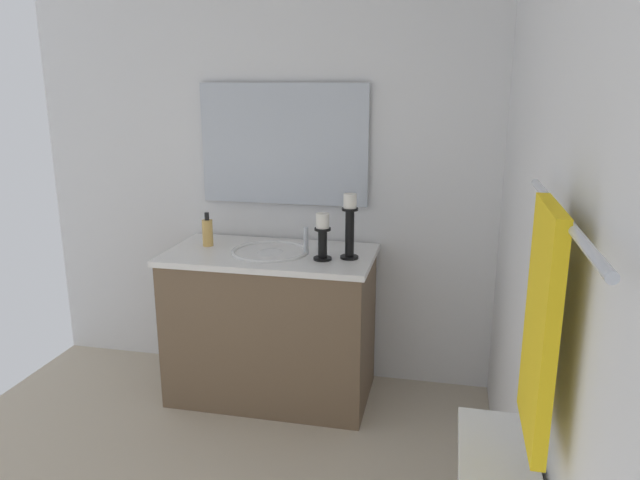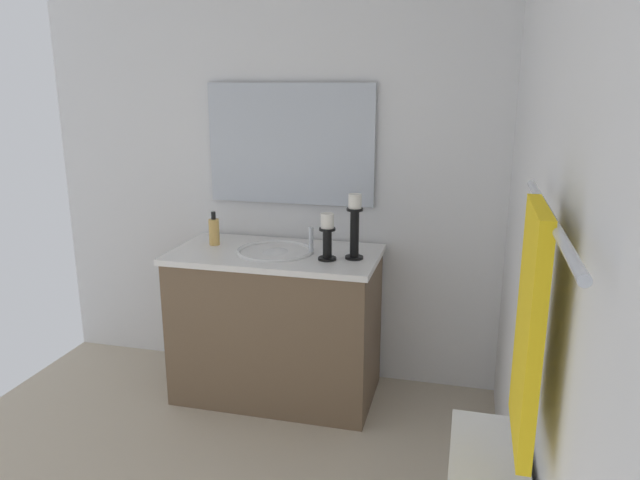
{
  "view_description": "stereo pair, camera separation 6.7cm",
  "coord_description": "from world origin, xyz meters",
  "px_view_note": "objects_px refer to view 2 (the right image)",
  "views": [
    {
      "loc": [
        1.86,
        1.02,
        1.64
      ],
      "look_at": [
        -0.19,
        0.57,
        1.08
      ],
      "focal_mm": 33.56,
      "sensor_mm": 36.0,
      "label": 1
    },
    {
      "loc": [
        1.85,
        1.08,
        1.64
      ],
      "look_at": [
        -0.19,
        0.57,
        1.08
      ],
      "focal_mm": 33.56,
      "sensor_mm": 36.0,
      "label": 2
    }
  ],
  "objects_px": {
    "candle_holder_short": "(327,236)",
    "towel_bar": "(549,216)",
    "soap_bottle": "(214,231)",
    "towel_near_vanity": "(529,328)",
    "mirror": "(290,144)",
    "sink_basin": "(276,259)",
    "candle_holder_tall": "(355,225)",
    "vanity_cabinet": "(277,324)"
  },
  "relations": [
    {
      "from": "candle_holder_tall",
      "to": "towel_bar",
      "type": "relative_size",
      "value": 0.39
    },
    {
      "from": "mirror",
      "to": "towel_near_vanity",
      "type": "distance_m",
      "value": 2.15
    },
    {
      "from": "vanity_cabinet",
      "to": "sink_basin",
      "type": "bearing_deg",
      "value": 90.0
    },
    {
      "from": "mirror",
      "to": "towel_near_vanity",
      "type": "height_order",
      "value": "mirror"
    },
    {
      "from": "candle_holder_short",
      "to": "candle_holder_tall",
      "type": "bearing_deg",
      "value": 112.66
    },
    {
      "from": "mirror",
      "to": "candle_holder_tall",
      "type": "height_order",
      "value": "mirror"
    },
    {
      "from": "vanity_cabinet",
      "to": "mirror",
      "type": "relative_size",
      "value": 1.17
    },
    {
      "from": "candle_holder_short",
      "to": "towel_near_vanity",
      "type": "bearing_deg",
      "value": 28.05
    },
    {
      "from": "towel_near_vanity",
      "to": "soap_bottle",
      "type": "bearing_deg",
      "value": -138.23
    },
    {
      "from": "vanity_cabinet",
      "to": "towel_near_vanity",
      "type": "relative_size",
      "value": 2.06
    },
    {
      "from": "candle_holder_tall",
      "to": "vanity_cabinet",
      "type": "bearing_deg",
      "value": -93.22
    },
    {
      "from": "towel_bar",
      "to": "towel_near_vanity",
      "type": "xyz_separation_m",
      "value": [
        0.0,
        -0.02,
        -0.24
      ]
    },
    {
      "from": "vanity_cabinet",
      "to": "candle_holder_tall",
      "type": "height_order",
      "value": "candle_holder_tall"
    },
    {
      "from": "candle_holder_short",
      "to": "soap_bottle",
      "type": "xyz_separation_m",
      "value": [
        -0.13,
        -0.65,
        -0.05
      ]
    },
    {
      "from": "vanity_cabinet",
      "to": "candle_holder_short",
      "type": "relative_size",
      "value": 4.61
    },
    {
      "from": "sink_basin",
      "to": "candle_holder_tall",
      "type": "bearing_deg",
      "value": 86.77
    },
    {
      "from": "vanity_cabinet",
      "to": "towel_near_vanity",
      "type": "height_order",
      "value": "towel_near_vanity"
    },
    {
      "from": "sink_basin",
      "to": "towel_near_vanity",
      "type": "relative_size",
      "value": 0.77
    },
    {
      "from": "towel_bar",
      "to": "mirror",
      "type": "bearing_deg",
      "value": -149.12
    },
    {
      "from": "soap_bottle",
      "to": "towel_near_vanity",
      "type": "bearing_deg",
      "value": 41.77
    },
    {
      "from": "candle_holder_short",
      "to": "towel_bar",
      "type": "distance_m",
      "value": 1.76
    },
    {
      "from": "candle_holder_tall",
      "to": "towel_bar",
      "type": "bearing_deg",
      "value": 24.04
    },
    {
      "from": "sink_basin",
      "to": "candle_holder_short",
      "type": "relative_size",
      "value": 1.73
    },
    {
      "from": "sink_basin",
      "to": "towel_bar",
      "type": "xyz_separation_m",
      "value": [
        1.57,
        1.11,
        0.62
      ]
    },
    {
      "from": "mirror",
      "to": "candle_holder_short",
      "type": "xyz_separation_m",
      "value": [
        0.36,
        0.29,
        -0.4
      ]
    },
    {
      "from": "vanity_cabinet",
      "to": "mirror",
      "type": "height_order",
      "value": "mirror"
    },
    {
      "from": "candle_holder_tall",
      "to": "candle_holder_short",
      "type": "relative_size",
      "value": 1.39
    },
    {
      "from": "vanity_cabinet",
      "to": "towel_bar",
      "type": "distance_m",
      "value": 2.16
    },
    {
      "from": "towel_bar",
      "to": "candle_holder_short",
      "type": "bearing_deg",
      "value": -151.42
    },
    {
      "from": "soap_bottle",
      "to": "sink_basin",
      "type": "bearing_deg",
      "value": 81.83
    },
    {
      "from": "mirror",
      "to": "soap_bottle",
      "type": "relative_size",
      "value": 5.11
    },
    {
      "from": "soap_bottle",
      "to": "towel_near_vanity",
      "type": "relative_size",
      "value": 0.35
    },
    {
      "from": "candle_holder_tall",
      "to": "sink_basin",
      "type": "bearing_deg",
      "value": -93.23
    },
    {
      "from": "vanity_cabinet",
      "to": "candle_holder_tall",
      "type": "xyz_separation_m",
      "value": [
        0.02,
        0.42,
        0.57
      ]
    },
    {
      "from": "candle_holder_short",
      "to": "towel_bar",
      "type": "height_order",
      "value": "towel_bar"
    },
    {
      "from": "towel_near_vanity",
      "to": "towel_bar",
      "type": "bearing_deg",
      "value": 90.0
    },
    {
      "from": "sink_basin",
      "to": "candle_holder_short",
      "type": "xyz_separation_m",
      "value": [
        0.08,
        0.29,
        0.16
      ]
    },
    {
      "from": "candle_holder_short",
      "to": "towel_bar",
      "type": "bearing_deg",
      "value": 28.58
    },
    {
      "from": "mirror",
      "to": "vanity_cabinet",
      "type": "bearing_deg",
      "value": -0.01
    },
    {
      "from": "candle_holder_short",
      "to": "towel_near_vanity",
      "type": "xyz_separation_m",
      "value": [
        1.49,
        0.8,
        0.22
      ]
    },
    {
      "from": "sink_basin",
      "to": "candle_holder_tall",
      "type": "distance_m",
      "value": 0.47
    },
    {
      "from": "vanity_cabinet",
      "to": "sink_basin",
      "type": "xyz_separation_m",
      "value": [
        -0.0,
        0.0,
        0.36
      ]
    }
  ]
}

